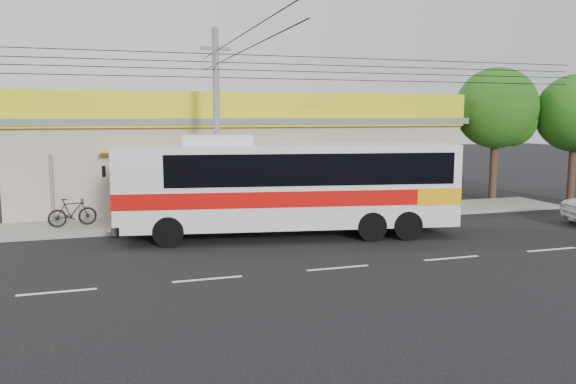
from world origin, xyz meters
name	(u,v)px	position (x,y,z in m)	size (l,w,h in m)	color
ground	(311,250)	(0.00, 0.00, 0.00)	(120.00, 120.00, 0.00)	black
sidewalk	(266,218)	(0.00, 6.00, 0.07)	(30.00, 3.20, 0.15)	slate
lane_markings	(338,268)	(0.00, -2.50, 0.00)	(50.00, 0.12, 0.01)	silver
storefront_building	(239,159)	(-0.01, 11.54, 2.30)	(22.60, 9.20, 5.70)	#AD9E8B
coach_bus	(293,182)	(0.09, 2.26, 2.10)	(13.01, 4.80, 3.92)	silver
motorbike_red	(135,216)	(-5.72, 4.70, 0.68)	(0.71, 2.03, 1.06)	maroon
motorbike_dark	(72,212)	(-8.13, 6.10, 0.72)	(0.54, 1.91, 1.15)	black
utility_pole	(216,64)	(-2.48, 4.20, 6.61)	(34.00, 14.00, 8.01)	slate
tree_far	(499,111)	(13.55, 7.84, 4.87)	(4.34, 4.34, 7.20)	#362115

